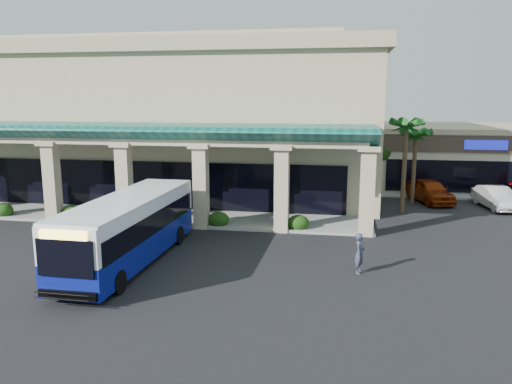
% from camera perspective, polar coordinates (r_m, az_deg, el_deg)
% --- Properties ---
extents(ground, '(110.00, 110.00, 0.00)m').
position_cam_1_polar(ground, '(22.71, -2.51, -7.75)').
color(ground, black).
extents(main_building, '(30.80, 14.80, 11.35)m').
position_cam_1_polar(main_building, '(39.16, -9.08, 8.36)').
color(main_building, tan).
rests_on(main_building, ground).
extents(arcade, '(30.00, 6.20, 5.70)m').
position_cam_1_polar(arcade, '(30.88, -14.45, 2.29)').
color(arcade, '#0E554D').
rests_on(arcade, ground).
extents(strip_mall, '(22.50, 12.50, 4.90)m').
position_cam_1_polar(strip_mall, '(47.20, 26.31, 3.84)').
color(strip_mall, beige).
rests_on(strip_mall, ground).
extents(palm_0, '(2.40, 2.40, 6.60)m').
position_cam_1_polar(palm_0, '(32.49, 16.62, 3.39)').
color(palm_0, '#134714').
rests_on(palm_0, ground).
extents(palm_1, '(2.40, 2.40, 5.80)m').
position_cam_1_polar(palm_1, '(35.62, 17.64, 3.29)').
color(palm_1, '#134714').
rests_on(palm_1, ground).
extents(broadleaf_tree, '(2.60, 2.60, 4.81)m').
position_cam_1_polar(broadleaf_tree, '(40.41, 13.87, 3.60)').
color(broadleaf_tree, '#18370C').
rests_on(broadleaf_tree, ground).
extents(transit_bus, '(2.65, 10.60, 2.95)m').
position_cam_1_polar(transit_bus, '(22.61, -14.23, -4.26)').
color(transit_bus, navy).
rests_on(transit_bus, ground).
extents(pedestrian, '(0.55, 0.70, 1.71)m').
position_cam_1_polar(pedestrian, '(21.24, 11.76, -6.86)').
color(pedestrian, '#373E53').
rests_on(pedestrian, ground).
extents(car_silver, '(3.21, 5.14, 1.63)m').
position_cam_1_polar(car_silver, '(36.81, 19.26, 0.13)').
color(car_silver, '#862906').
rests_on(car_silver, ground).
extents(car_white, '(2.29, 4.63, 1.46)m').
position_cam_1_polar(car_white, '(36.41, 25.76, -0.59)').
color(car_white, silver).
rests_on(car_white, ground).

